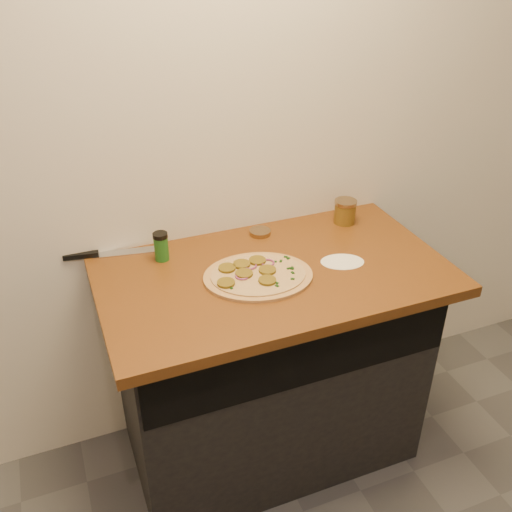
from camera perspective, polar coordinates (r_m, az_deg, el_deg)
name	(u,v)px	position (r m, az deg, el deg)	size (l,w,h in m)	color
cabinet	(269,367)	(2.27, 1.27, -11.02)	(1.10, 0.60, 0.86)	black
countertop	(273,274)	(1.98, 1.76, -1.84)	(1.20, 0.70, 0.04)	brown
pizza	(257,275)	(1.92, 0.11, -1.93)	(0.43, 0.43, 0.02)	tan
chefs_knife	(102,254)	(2.12, -15.16, 0.20)	(0.33, 0.09, 0.02)	#B7BAC1
mason_jar_lid	(260,232)	(2.18, 0.41, 2.40)	(0.08, 0.08, 0.02)	#907753
salsa_jar	(345,211)	(2.27, 8.89, 4.43)	(0.09, 0.09, 0.10)	#A52810
spice_shaker	(161,246)	(2.02, -9.46, 0.96)	(0.05, 0.05, 0.11)	#21641F
flour_spill	(342,262)	(2.03, 8.63, -0.57)	(0.15, 0.15, 0.00)	white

